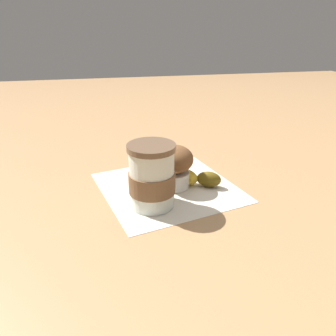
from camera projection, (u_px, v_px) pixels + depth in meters
ground_plane at (168, 187)px, 0.68m from camera, size 3.00×3.00×0.00m
paper_napkin at (168, 187)px, 0.68m from camera, size 0.31×0.31×0.00m
coffee_cup at (152, 177)px, 0.59m from camera, size 0.09×0.09×0.12m
muffin at (174, 164)px, 0.67m from camera, size 0.08×0.08×0.09m
banana at (186, 176)px, 0.69m from camera, size 0.11×0.13×0.03m
sugar_packet at (165, 153)px, 0.85m from camera, size 0.06×0.05×0.01m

